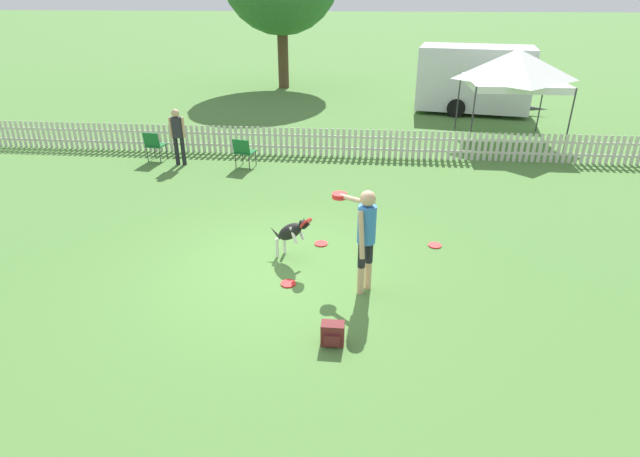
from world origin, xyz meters
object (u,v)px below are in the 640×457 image
canopy_tent_main (516,68)px  handler_person (364,229)px  frisbee_near_dog (288,284)px  spectator_standing (178,132)px  folding_chair_blue_left (154,144)px  equipment_trailer (474,78)px  frisbee_near_handler (435,245)px  backpack_on_grass (333,334)px  leaping_dog (291,232)px  folding_chair_center (244,150)px  frisbee_midfield (321,244)px

canopy_tent_main → handler_person: bearing=-115.1°
frisbee_near_dog → spectator_standing: (-3.90, 5.86, 0.90)m
folding_chair_blue_left → equipment_trailer: 12.37m
frisbee_near_handler → frisbee_near_dog: bearing=-147.6°
handler_person → backpack_on_grass: bearing=-160.0°
frisbee_near_dog → canopy_tent_main: canopy_tent_main is taller
backpack_on_grass → folding_chair_blue_left: size_ratio=0.39×
handler_person → frisbee_near_dog: (-1.20, 0.03, -1.06)m
backpack_on_grass → equipment_trailer: (4.34, 14.93, 1.14)m
folding_chair_blue_left → spectator_standing: spectator_standing is taller
backpack_on_grass → folding_chair_blue_left: bearing=126.3°
handler_person → folding_chair_blue_left: handler_person is taller
leaping_dog → backpack_on_grass: leaping_dog is taller
frisbee_near_handler → folding_chair_center: (-4.63, 4.17, 0.47)m
backpack_on_grass → equipment_trailer: equipment_trailer is taller
handler_person → frisbee_near_dog: size_ratio=6.91×
backpack_on_grass → equipment_trailer: size_ratio=0.06×
backpack_on_grass → spectator_standing: 8.73m
leaping_dog → equipment_trailer: 13.72m
handler_person → equipment_trailer: size_ratio=0.33×
handler_person → folding_chair_center: 6.71m
leaping_dog → frisbee_near_dog: leaping_dog is taller
equipment_trailer → handler_person: bearing=-96.0°
frisbee_near_handler → equipment_trailer: size_ratio=0.05×
frisbee_near_dog → backpack_on_grass: bearing=-60.0°
frisbee_midfield → folding_chair_center: folding_chair_center is taller
leaping_dog → frisbee_near_dog: size_ratio=3.76×
frisbee_near_dog → frisbee_near_handler: bearing=32.4°
leaping_dog → folding_chair_blue_left: 7.01m
frisbee_near_handler → frisbee_midfield: size_ratio=1.00×
frisbee_near_handler → canopy_tent_main: bearing=68.5°
folding_chair_blue_left → equipment_trailer: equipment_trailer is taller
folding_chair_center → folding_chair_blue_left: bearing=6.7°
folding_chair_blue_left → spectator_standing: 0.94m
folding_chair_blue_left → frisbee_near_handler: bearing=155.2°
leaping_dog → canopy_tent_main: size_ratio=0.33×
handler_person → canopy_tent_main: canopy_tent_main is taller
canopy_tent_main → frisbee_near_dog: bearing=-121.0°
frisbee_near_dog → folding_chair_center: folding_chair_center is taller
handler_person → frisbee_midfield: 2.01m
folding_chair_center → handler_person: bearing=133.2°
frisbee_near_handler → folding_chair_center: folding_chair_center is taller
frisbee_midfield → folding_chair_center: (-2.50, 4.30, 0.47)m
frisbee_near_dog → frisbee_midfield: bearing=74.9°
frisbee_near_handler → handler_person: bearing=-129.1°
frisbee_near_dog → folding_chair_blue_left: (-4.71, 6.09, 0.49)m
frisbee_near_handler → folding_chair_center: bearing=138.1°
backpack_on_grass → spectator_standing: (-4.73, 7.30, 0.76)m
backpack_on_grass → canopy_tent_main: bearing=66.2°
frisbee_near_dog → canopy_tent_main: size_ratio=0.09×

